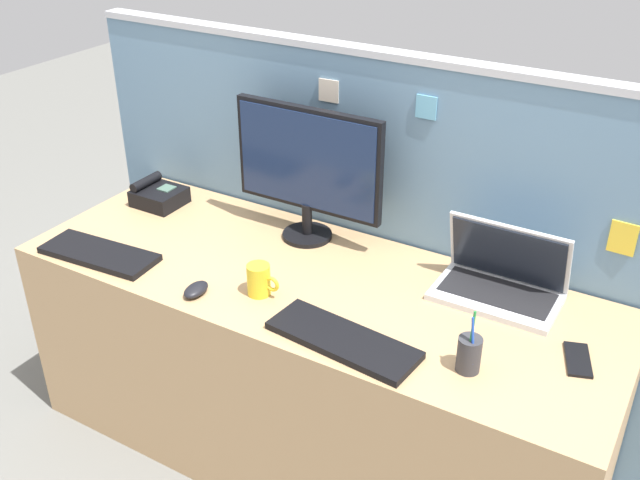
{
  "coord_description": "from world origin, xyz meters",
  "views": [
    {
      "loc": [
        1.04,
        -1.71,
        2.0
      ],
      "look_at": [
        0.0,
        0.05,
        0.86
      ],
      "focal_mm": 40.96,
      "sensor_mm": 36.0,
      "label": 1
    }
  ],
  "objects_px": {
    "laptop": "(501,278)",
    "desk_phone": "(158,195)",
    "pen_cup": "(469,354)",
    "coffee_mug": "(259,280)",
    "desktop_monitor": "(308,166)",
    "keyboard_spare": "(99,254)",
    "computer_mouse_right_hand": "(196,290)",
    "cell_phone_black_slab": "(578,360)",
    "keyboard_main": "(343,340)"
  },
  "relations": [
    {
      "from": "desktop_monitor",
      "to": "pen_cup",
      "type": "relative_size",
      "value": 2.91
    },
    {
      "from": "computer_mouse_right_hand",
      "to": "pen_cup",
      "type": "relative_size",
      "value": 0.52
    },
    {
      "from": "desktop_monitor",
      "to": "laptop",
      "type": "bearing_deg",
      "value": -1.51
    },
    {
      "from": "pen_cup",
      "to": "desk_phone",
      "type": "bearing_deg",
      "value": 166.1
    },
    {
      "from": "desk_phone",
      "to": "coffee_mug",
      "type": "bearing_deg",
      "value": -24.78
    },
    {
      "from": "laptop",
      "to": "coffee_mug",
      "type": "height_order",
      "value": "laptop"
    },
    {
      "from": "cell_phone_black_slab",
      "to": "computer_mouse_right_hand",
      "type": "bearing_deg",
      "value": 174.72
    },
    {
      "from": "desk_phone",
      "to": "cell_phone_black_slab",
      "type": "relative_size",
      "value": 1.21
    },
    {
      "from": "desktop_monitor",
      "to": "keyboard_main",
      "type": "relative_size",
      "value": 1.24
    },
    {
      "from": "desktop_monitor",
      "to": "laptop",
      "type": "height_order",
      "value": "desktop_monitor"
    },
    {
      "from": "keyboard_main",
      "to": "computer_mouse_right_hand",
      "type": "bearing_deg",
      "value": -172.94
    },
    {
      "from": "laptop",
      "to": "keyboard_main",
      "type": "bearing_deg",
      "value": -122.51
    },
    {
      "from": "pen_cup",
      "to": "keyboard_main",
      "type": "bearing_deg",
      "value": -168.77
    },
    {
      "from": "laptop",
      "to": "pen_cup",
      "type": "relative_size",
      "value": 1.99
    },
    {
      "from": "desktop_monitor",
      "to": "desk_phone",
      "type": "relative_size",
      "value": 3.12
    },
    {
      "from": "desk_phone",
      "to": "coffee_mug",
      "type": "height_order",
      "value": "coffee_mug"
    },
    {
      "from": "cell_phone_black_slab",
      "to": "desktop_monitor",
      "type": "bearing_deg",
      "value": 148.13
    },
    {
      "from": "desk_phone",
      "to": "coffee_mug",
      "type": "relative_size",
      "value": 1.59
    },
    {
      "from": "coffee_mug",
      "to": "keyboard_spare",
      "type": "bearing_deg",
      "value": -171.57
    },
    {
      "from": "desk_phone",
      "to": "computer_mouse_right_hand",
      "type": "distance_m",
      "value": 0.68
    },
    {
      "from": "desktop_monitor",
      "to": "pen_cup",
      "type": "height_order",
      "value": "desktop_monitor"
    },
    {
      "from": "laptop",
      "to": "keyboard_spare",
      "type": "relative_size",
      "value": 0.92
    },
    {
      "from": "laptop",
      "to": "desk_phone",
      "type": "bearing_deg",
      "value": -177.6
    },
    {
      "from": "keyboard_spare",
      "to": "keyboard_main",
      "type": "bearing_deg",
      "value": -4.18
    },
    {
      "from": "computer_mouse_right_hand",
      "to": "pen_cup",
      "type": "distance_m",
      "value": 0.87
    },
    {
      "from": "coffee_mug",
      "to": "desktop_monitor",
      "type": "bearing_deg",
      "value": 99.27
    },
    {
      "from": "keyboard_spare",
      "to": "coffee_mug",
      "type": "xyz_separation_m",
      "value": [
        0.6,
        0.09,
        0.04
      ]
    },
    {
      "from": "pen_cup",
      "to": "cell_phone_black_slab",
      "type": "bearing_deg",
      "value": 37.42
    },
    {
      "from": "keyboard_main",
      "to": "pen_cup",
      "type": "xyz_separation_m",
      "value": [
        0.34,
        0.07,
        0.04
      ]
    },
    {
      "from": "keyboard_spare",
      "to": "desktop_monitor",
      "type": "bearing_deg",
      "value": 38.08
    },
    {
      "from": "desktop_monitor",
      "to": "keyboard_spare",
      "type": "distance_m",
      "value": 0.77
    },
    {
      "from": "pen_cup",
      "to": "coffee_mug",
      "type": "bearing_deg",
      "value": 178.23
    },
    {
      "from": "desktop_monitor",
      "to": "desk_phone",
      "type": "xyz_separation_m",
      "value": [
        -0.64,
        -0.08,
        -0.24
      ]
    },
    {
      "from": "desk_phone",
      "to": "laptop",
      "type": "bearing_deg",
      "value": 2.4
    },
    {
      "from": "pen_cup",
      "to": "cell_phone_black_slab",
      "type": "relative_size",
      "value": 1.3
    },
    {
      "from": "computer_mouse_right_hand",
      "to": "cell_phone_black_slab",
      "type": "distance_m",
      "value": 1.14
    },
    {
      "from": "desk_phone",
      "to": "pen_cup",
      "type": "distance_m",
      "value": 1.43
    },
    {
      "from": "cell_phone_black_slab",
      "to": "coffee_mug",
      "type": "bearing_deg",
      "value": 171.18
    },
    {
      "from": "laptop",
      "to": "coffee_mug",
      "type": "bearing_deg",
      "value": -149.57
    },
    {
      "from": "desktop_monitor",
      "to": "computer_mouse_right_hand",
      "type": "bearing_deg",
      "value": -102.01
    },
    {
      "from": "desktop_monitor",
      "to": "computer_mouse_right_hand",
      "type": "xyz_separation_m",
      "value": [
        -0.11,
        -0.5,
        -0.26
      ]
    },
    {
      "from": "pen_cup",
      "to": "coffee_mug",
      "type": "height_order",
      "value": "pen_cup"
    },
    {
      "from": "desktop_monitor",
      "to": "coffee_mug",
      "type": "bearing_deg",
      "value": -80.73
    },
    {
      "from": "keyboard_main",
      "to": "pen_cup",
      "type": "distance_m",
      "value": 0.35
    },
    {
      "from": "desktop_monitor",
      "to": "keyboard_main",
      "type": "xyz_separation_m",
      "value": [
        0.41,
        -0.49,
        -0.26
      ]
    },
    {
      "from": "laptop",
      "to": "keyboard_spare",
      "type": "xyz_separation_m",
      "value": [
        -1.25,
        -0.47,
        -0.05
      ]
    },
    {
      "from": "keyboard_main",
      "to": "computer_mouse_right_hand",
      "type": "height_order",
      "value": "computer_mouse_right_hand"
    },
    {
      "from": "desk_phone",
      "to": "computer_mouse_right_hand",
      "type": "height_order",
      "value": "desk_phone"
    },
    {
      "from": "desktop_monitor",
      "to": "cell_phone_black_slab",
      "type": "xyz_separation_m",
      "value": [
        1.0,
        -0.23,
        -0.27
      ]
    },
    {
      "from": "desktop_monitor",
      "to": "coffee_mug",
      "type": "height_order",
      "value": "desktop_monitor"
    }
  ]
}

